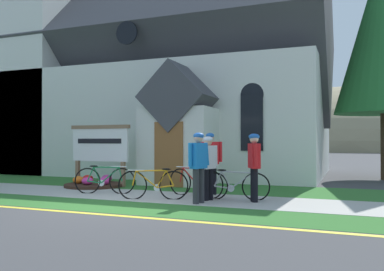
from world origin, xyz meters
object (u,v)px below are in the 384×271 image
cyclist_in_red_jersey (254,162)px  church_sign (100,145)px  bicycle_red (235,185)px  cyclist_in_green_jersey (199,162)px  bicycle_orange (153,184)px  bicycle_white (104,180)px  cyclist_in_orange_jersey (208,163)px  cyclist_in_white_jersey (210,158)px  roadside_conifer (384,30)px  bicycle_blue (196,182)px

cyclist_in_red_jersey → church_sign: bearing=163.3°
bicycle_red → cyclist_in_green_jersey: cyclist_in_green_jersey is taller
cyclist_in_green_jersey → bicycle_orange: bearing=170.6°
bicycle_red → bicycle_white: bearing=-176.7°
church_sign → cyclist_in_orange_jersey: size_ratio=1.43×
cyclist_in_green_jersey → church_sign: bearing=151.5°
bicycle_orange → cyclist_in_red_jersey: (2.48, 0.49, 0.59)m
bicycle_white → cyclist_in_orange_jersey: size_ratio=1.04×
cyclist_in_orange_jersey → cyclist_in_white_jersey: 1.10m
cyclist_in_red_jersey → roadside_conifer: bearing=65.3°
church_sign → cyclist_in_orange_jersey: bearing=-22.4°
bicycle_blue → cyclist_in_orange_jersey: bearing=-45.8°
church_sign → bicycle_orange: (3.08, -2.16, -0.96)m
cyclist_in_orange_jersey → cyclist_in_red_jersey: 1.14m
church_sign → bicycle_blue: size_ratio=1.32×
bicycle_blue → roadside_conifer: 10.11m
bicycle_orange → bicycle_red: size_ratio=0.99×
bicycle_white → cyclist_in_green_jersey: bearing=-13.1°
bicycle_red → cyclist_in_orange_jersey: 0.89m
church_sign → cyclist_in_white_jersey: 4.21m
bicycle_white → roadside_conifer: bearing=43.8°
cyclist_in_orange_jersey → cyclist_in_white_jersey: size_ratio=0.94×
bicycle_blue → roadside_conifer: roadside_conifer is taller
bicycle_white → roadside_conifer: size_ratio=0.19×
bicycle_orange → cyclist_in_white_jersey: (1.04, 1.39, 0.62)m
cyclist_in_orange_jersey → bicycle_red: bearing=33.4°
church_sign → cyclist_in_red_jersey: bearing=-16.7°
bicycle_orange → cyclist_in_red_jersey: 2.60m
cyclist_in_green_jersey → roadside_conifer: (4.55, 8.05, 4.74)m
cyclist_in_orange_jersey → bicycle_orange: bearing=-166.1°
cyclist_in_green_jersey → cyclist_in_orange_jersey: bearing=85.3°
cyclist_in_orange_jersey → roadside_conifer: (4.51, 7.50, 4.80)m
bicycle_white → cyclist_in_green_jersey: size_ratio=0.98×
bicycle_white → bicycle_red: bicycle_white is taller
cyclist_in_white_jersey → cyclist_in_red_jersey: (1.44, -0.89, -0.03)m
bicycle_orange → cyclist_in_red_jersey: size_ratio=1.03×
cyclist_in_white_jersey → church_sign: bearing=169.3°
church_sign → bicycle_red: 5.30m
cyclist_in_orange_jersey → bicycle_blue: bearing=134.2°
bicycle_white → church_sign: bearing=127.8°
church_sign → bicycle_white: 2.30m
bicycle_red → bicycle_orange: bearing=-159.6°
bicycle_orange → cyclist_in_orange_jersey: (1.35, 0.34, 0.54)m
bicycle_blue → cyclist_in_red_jersey: bearing=-13.7°
roadside_conifer → bicycle_white: bearing=-136.2°
cyclist_in_white_jersey → bicycle_red: bearing=-37.0°
church_sign → cyclist_in_orange_jersey: (4.43, -1.83, -0.41)m
bicycle_white → cyclist_in_orange_jersey: cyclist_in_orange_jersey is taller
bicycle_orange → bicycle_blue: 1.21m
bicycle_blue → bicycle_red: size_ratio=1.00×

